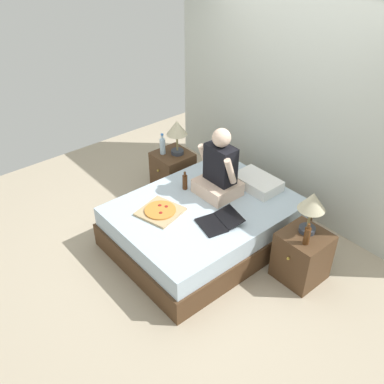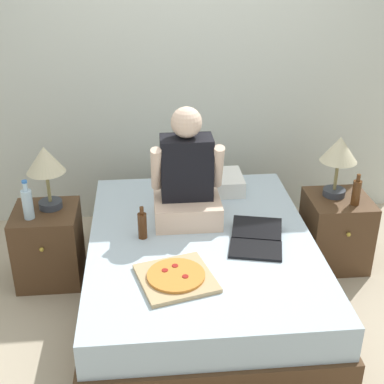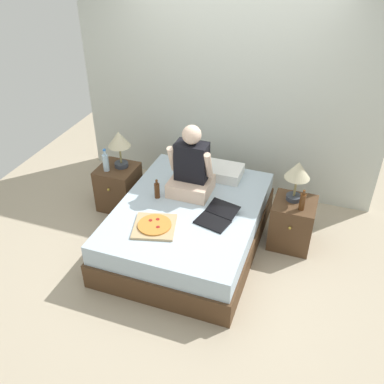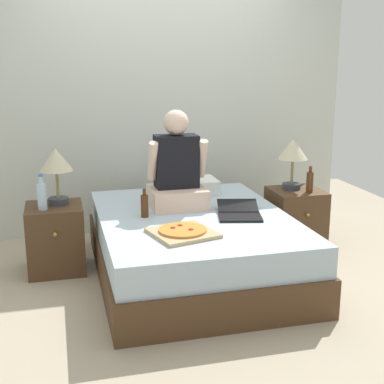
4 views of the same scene
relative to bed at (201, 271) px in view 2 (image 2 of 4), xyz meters
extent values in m
plane|color=tan|center=(0.00, 0.00, -0.25)|extent=(5.72, 5.72, 0.00)
cube|color=silver|center=(0.00, 1.33, 1.00)|extent=(3.72, 0.12, 2.50)
cube|color=#4C331E|center=(0.00, 0.00, -0.11)|extent=(1.47, 1.93, 0.28)
cube|color=silver|center=(0.00, 0.00, 0.14)|extent=(1.43, 1.88, 0.22)
cube|color=#4C331E|center=(-1.04, 0.38, 0.02)|extent=(0.44, 0.44, 0.54)
sphere|color=gold|center=(-1.04, 0.15, 0.13)|extent=(0.03, 0.03, 0.03)
cylinder|color=#333842|center=(-1.00, 0.43, 0.32)|extent=(0.16, 0.16, 0.05)
cylinder|color=olive|center=(-1.00, 0.43, 0.45)|extent=(0.02, 0.02, 0.22)
cone|color=beige|center=(-1.00, 0.43, 0.65)|extent=(0.26, 0.26, 0.18)
cylinder|color=silver|center=(-1.12, 0.29, 0.40)|extent=(0.07, 0.07, 0.20)
cylinder|color=silver|center=(-1.12, 0.29, 0.53)|extent=(0.03, 0.03, 0.06)
cylinder|color=blue|center=(-1.12, 0.29, 0.56)|extent=(0.04, 0.04, 0.02)
cube|color=#4C331E|center=(1.04, 0.38, 0.02)|extent=(0.44, 0.44, 0.54)
sphere|color=gold|center=(1.04, 0.15, 0.13)|extent=(0.03, 0.03, 0.03)
cylinder|color=#333842|center=(1.01, 0.43, 0.32)|extent=(0.16, 0.16, 0.05)
cylinder|color=olive|center=(1.01, 0.43, 0.45)|extent=(0.02, 0.02, 0.22)
cone|color=beige|center=(1.01, 0.43, 0.65)|extent=(0.26, 0.26, 0.18)
cylinder|color=#512D14|center=(1.11, 0.28, 0.38)|extent=(0.06, 0.06, 0.18)
cylinder|color=#512D14|center=(1.11, 0.28, 0.50)|extent=(0.03, 0.03, 0.05)
cube|color=white|center=(0.12, 0.69, 0.31)|extent=(0.52, 0.34, 0.12)
cube|color=beige|center=(-0.07, 0.25, 0.33)|extent=(0.44, 0.40, 0.16)
cube|color=black|center=(-0.07, 0.28, 0.62)|extent=(0.34, 0.20, 0.42)
sphere|color=beige|center=(-0.07, 0.28, 0.93)|extent=(0.20, 0.20, 0.20)
cylinder|color=beige|center=(-0.27, 0.23, 0.64)|extent=(0.07, 0.18, 0.32)
cylinder|color=beige|center=(0.13, 0.23, 0.64)|extent=(0.07, 0.18, 0.32)
cube|color=black|center=(0.31, -0.18, 0.26)|extent=(0.36, 0.29, 0.02)
cube|color=black|center=(0.36, 0.02, 0.30)|extent=(0.35, 0.26, 0.06)
cube|color=tan|center=(-0.19, -0.44, 0.27)|extent=(0.49, 0.49, 0.02)
cylinder|color=#CC7F33|center=(-0.19, -0.44, 0.29)|extent=(0.33, 0.33, 0.02)
cylinder|color=maroon|center=(-0.25, -0.40, 0.30)|extent=(0.04, 0.04, 0.00)
cylinder|color=maroon|center=(-0.14, -0.47, 0.30)|extent=(0.04, 0.04, 0.00)
cylinder|color=maroon|center=(-0.19, -0.36, 0.30)|extent=(0.04, 0.04, 0.00)
cylinder|color=#4C2811|center=(-0.37, 0.04, 0.34)|extent=(0.06, 0.06, 0.17)
cylinder|color=#4C2811|center=(-0.37, 0.04, 0.45)|extent=(0.03, 0.03, 0.05)
camera|label=1|loc=(2.74, -2.48, 2.95)|focal=40.00mm
camera|label=2|loc=(-0.33, -2.92, 2.03)|focal=50.00mm
camera|label=3|loc=(1.25, -3.38, 2.87)|focal=40.00mm
camera|label=4|loc=(-0.99, -3.82, 1.43)|focal=50.00mm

